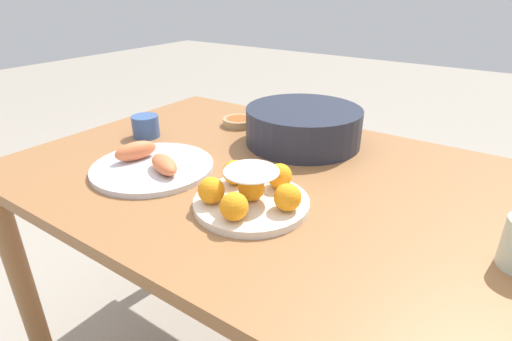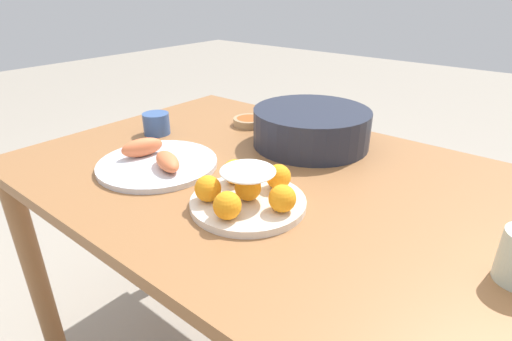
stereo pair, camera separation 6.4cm
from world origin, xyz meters
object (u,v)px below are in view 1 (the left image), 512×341
Objects in this scene: serving_bowl at (304,125)px; dining_table at (260,206)px; sauce_bowl at (239,122)px; seafood_platter at (152,165)px; cake_plate at (251,192)px; cup_far at (145,127)px.

dining_table is at bearing -90.37° from serving_bowl.
sauce_bowl reaches higher than dining_table.
sauce_bowl is 0.40m from seafood_platter.
dining_table is at bearing 118.17° from cake_plate.
dining_table is 0.44m from cup_far.
seafood_platter is at bearing 179.04° from cake_plate.
cup_far is at bearing -151.52° from serving_bowl.
sauce_bowl is (-0.25, 0.02, -0.04)m from serving_bowl.
seafood_platter is at bearing -37.60° from cup_far.
cake_plate is 0.81× the size of seafood_platter.
sauce_bowl is 0.30m from cup_far.
serving_bowl reaches higher than sauce_bowl.
serving_bowl is 4.11× the size of cup_far.
cake_plate is at bearing -61.83° from dining_table.
cup_far is (-0.50, 0.16, -0.00)m from cake_plate.
serving_bowl is at bearing 59.61° from seafood_platter.
cake_plate is 2.32× the size of sauce_bowl.
serving_bowl reaches higher than dining_table.
serving_bowl is at bearing -4.77° from sauce_bowl.
seafood_platter is (0.03, -0.40, 0.00)m from sauce_bowl.
serving_bowl is 0.48m from cup_far.
cup_far is at bearing -124.25° from sauce_bowl.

